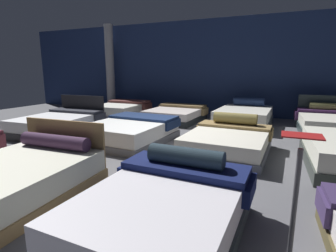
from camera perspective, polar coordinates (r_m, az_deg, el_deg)
The scene contains 13 objects.
ground_plane at distance 5.64m, azimuth 0.94°, elevation -5.00°, with size 18.00×18.00×0.02m, color #5B5B60.
showroom_back_wall at distance 10.08m, azimuth 11.78°, elevation 12.30°, with size 18.00×0.06×3.50m, color navy.
bed_1 at distance 4.05m, azimuth -30.08°, elevation -9.72°, with size 1.68×2.04×0.86m.
bed_2 at distance 2.76m, azimuth -1.00°, elevation -17.81°, with size 1.59×1.96×0.75m.
bed_4 at distance 7.60m, azimuth -22.55°, elevation 0.46°, with size 1.73×2.19×0.92m.
bed_5 at distance 6.21m, azimuth -8.10°, elevation -1.13°, with size 1.80×2.16×0.53m.
bed_6 at distance 5.43m, azimuth 12.81°, elevation -3.31°, with size 1.65×1.99×0.72m.
bed_8 at distance 9.79m, azimuth -10.03°, elevation 3.50°, with size 1.62×1.94×0.53m.
bed_9 at distance 8.76m, azimuth 1.69°, elevation 2.53°, with size 1.74×2.02×0.48m.
bed_10 at distance 8.27m, azimuth 16.21°, elevation 1.94°, with size 1.60×2.21×0.78m.
bed_11 at distance 8.31m, azimuth 31.57°, elevation 0.58°, with size 1.63×2.14×0.92m.
price_sign at distance 2.41m, azimuth 25.49°, elevation -18.32°, with size 0.28×0.24×1.16m.
support_pillar at distance 11.52m, azimuth -12.48°, elevation 12.17°, with size 0.35×0.35×3.50m, color #99999E.
Camera 1 is at (2.04, -5.00, 1.62)m, focal length 28.04 mm.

